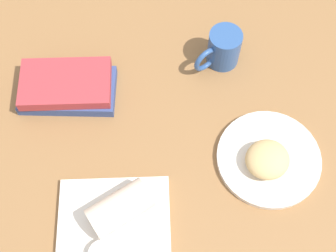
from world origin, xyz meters
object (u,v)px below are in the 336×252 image
object	(u,v)px
square_plate	(114,233)
book_stack	(67,87)
breakfast_wrap	(120,208)
scone_pastry	(267,159)
round_plate	(269,158)
coffee_mug	(222,49)

from	to	relation	value
square_plate	book_stack	world-z (taller)	book_stack
square_plate	book_stack	distance (cm)	35.12
breakfast_wrap	book_stack	distance (cm)	32.10
scone_pastry	breakfast_wrap	distance (cm)	32.19
round_plate	breakfast_wrap	distance (cm)	33.82
scone_pastry	coffee_mug	xyz separation A→B (cm)	(9.67, -26.82, 1.08)
coffee_mug	book_stack	bearing A→B (deg)	17.58
scone_pastry	book_stack	world-z (taller)	scone_pastry
scone_pastry	square_plate	bearing A→B (deg)	28.11
square_plate	coffee_mug	distance (cm)	48.26
book_stack	scone_pastry	bearing A→B (deg)	160.73
scone_pastry	book_stack	size ratio (longest dim) A/B	0.42
breakfast_wrap	coffee_mug	distance (cm)	44.10
round_plate	scone_pastry	size ratio (longest dim) A/B	2.39
round_plate	breakfast_wrap	xyz separation A→B (cm)	(30.51, 13.99, 4.17)
square_plate	coffee_mug	world-z (taller)	coffee_mug
round_plate	scone_pastry	distance (cm)	3.46
round_plate	book_stack	distance (cm)	47.92
round_plate	square_plate	distance (cm)	36.33
square_plate	coffee_mug	size ratio (longest dim) A/B	2.08
breakfast_wrap	coffee_mug	xyz separation A→B (cm)	(-19.97, -39.32, -0.09)
scone_pastry	square_plate	size ratio (longest dim) A/B	0.42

